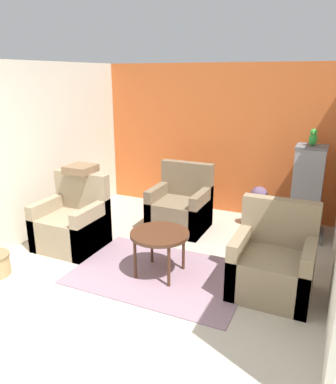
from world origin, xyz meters
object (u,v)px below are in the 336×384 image
Objects in this scene: parrot at (313,138)px; armchair_middle at (180,208)px; coffee_table at (160,237)px; birdcage at (307,194)px; armchair_left at (72,224)px; armchair_right at (273,265)px; potted_plant at (258,206)px.

armchair_middle is at bearing -163.68° from parrot.
coffee_table is 2.36m from birdcage.
birdcage is (2.82, 1.70, 0.31)m from armchair_left.
armchair_left reaches higher than coffee_table.
armchair_middle is at bearing 103.18° from coffee_table.
coffee_table is 2.88× the size of parrot.
birdcage is at bearing 31.04° from armchair_left.
armchair_right is 1.52× the size of potted_plant.
armchair_left and armchair_middle have the same top height.
armchair_left is at bearing -132.35° from armchair_middle.
armchair_right and armchair_middle have the same top height.
coffee_table is 0.69× the size of armchair_middle.
armchair_right is (2.66, -0.02, 0.00)m from armchair_left.
armchair_left is at bearing -148.96° from birdcage.
armchair_left is 1.52× the size of potted_plant.
potted_plant is at bearing 27.01° from armchair_middle.
armchair_middle is (-1.58, 1.21, 0.00)m from armchair_right.
potted_plant is (0.74, 1.92, -0.15)m from coffee_table.
parrot is 1.29m from potted_plant.
armchair_middle is 4.14× the size of parrot.
potted_plant is at bearing 106.45° from armchair_right.
armchair_left is 1.61m from armchair_middle.
coffee_table is 0.51× the size of birdcage.
armchair_right reaches higher than coffee_table.
armchair_left is 1.00× the size of armchair_middle.
armchair_middle is (1.08, 1.19, 0.00)m from armchair_left.
potted_plant is at bearing 38.90° from armchair_left.
potted_plant is at bearing 177.20° from parrot.
coffee_table is at bearing -126.73° from birdcage.
armchair_left is 4.14× the size of parrot.
potted_plant is (-0.67, 0.03, -1.10)m from parrot.
armchair_right is 1.83m from potted_plant.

